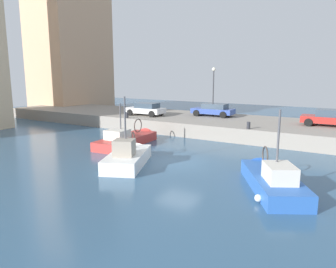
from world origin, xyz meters
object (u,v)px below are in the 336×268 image
at_px(fishing_boat_red, 129,143).
at_px(mooring_bollard_mid, 248,125).
at_px(fishing_boat_blue, 270,185).
at_px(fishing_boat_white, 129,162).
at_px(parked_car_blue, 213,110).
at_px(parked_car_red, 330,118).
at_px(parked_car_white, 146,109).
at_px(mooring_bollard_north, 127,115).
at_px(quay_streetlamp, 213,84).

bearing_deg(fishing_boat_red, mooring_bollard_mid, -58.00).
relative_size(fishing_boat_blue, fishing_boat_red, 0.92).
height_order(fishing_boat_white, parked_car_blue, fishing_boat_white).
distance_m(fishing_boat_red, parked_car_red, 16.35).
height_order(parked_car_red, parked_car_white, parked_car_red).
relative_size(parked_car_red, mooring_bollard_north, 7.67).
height_order(fishing_boat_red, mooring_bollard_north, fishing_boat_red).
bearing_deg(fishing_boat_red, parked_car_blue, -13.09).
relative_size(parked_car_blue, mooring_bollard_mid, 7.69).
bearing_deg(mooring_bollard_mid, quay_streetlamp, 44.28).
height_order(fishing_boat_white, mooring_bollard_mid, fishing_boat_white).
bearing_deg(fishing_boat_red, quay_streetlamp, -12.53).
bearing_deg(parked_car_red, mooring_bollard_mid, 132.85).
bearing_deg(quay_streetlamp, fishing_boat_white, -175.78).
bearing_deg(quay_streetlamp, parked_car_red, -94.55).
bearing_deg(fishing_boat_red, mooring_bollard_north, 40.17).
distance_m(fishing_boat_white, quay_streetlamp, 15.54).
xyz_separation_m(parked_car_white, quay_streetlamp, (3.15, -6.01, 2.58)).
xyz_separation_m(fishing_boat_blue, parked_car_white, (11.40, 15.52, 1.76)).
distance_m(fishing_boat_blue, parked_car_white, 19.34).
relative_size(parked_car_blue, mooring_bollard_north, 7.69).
xyz_separation_m(fishing_boat_red, parked_car_blue, (10.52, -2.45, 1.76)).
relative_size(fishing_boat_white, parked_car_red, 1.37).
distance_m(fishing_boat_blue, fishing_boat_red, 12.51).
xyz_separation_m(fishing_boat_red, mooring_bollard_north, (4.91, 4.14, 1.37)).
height_order(parked_car_white, mooring_bollard_mid, parked_car_white).
xyz_separation_m(mooring_bollard_mid, quay_streetlamp, (5.65, 5.51, 2.98)).
xyz_separation_m(parked_car_red, mooring_bollard_north, (-4.80, 17.17, -0.43)).
relative_size(parked_car_white, mooring_bollard_mid, 7.17).
height_order(fishing_boat_blue, parked_car_white, fishing_boat_blue).
bearing_deg(parked_car_white, fishing_boat_red, -153.65).
bearing_deg(mooring_bollard_mid, fishing_boat_white, 154.46).
distance_m(fishing_boat_white, mooring_bollard_mid, 10.32).
bearing_deg(parked_car_blue, fishing_boat_blue, -147.06).
relative_size(fishing_boat_white, mooring_bollard_north, 10.55).
bearing_deg(parked_car_white, parked_car_red, -82.15).
height_order(fishing_boat_white, quay_streetlamp, quay_streetlamp).
xyz_separation_m(fishing_boat_white, quay_streetlamp, (14.88, 1.10, 4.34)).
distance_m(fishing_boat_red, mooring_bollard_mid, 9.36).
bearing_deg(parked_car_red, fishing_boat_blue, 175.09).
bearing_deg(fishing_boat_blue, mooring_bollard_north, 60.89).
bearing_deg(parked_car_blue, fishing_boat_red, 166.91).
bearing_deg(parked_car_white, fishing_boat_white, -148.77).
xyz_separation_m(fishing_boat_blue, parked_car_red, (13.71, -1.18, 1.79)).
relative_size(mooring_bollard_mid, mooring_bollard_north, 1.00).
distance_m(fishing_boat_blue, fishing_boat_white, 8.41).
bearing_deg(quay_streetlamp, fishing_boat_blue, -146.86).
height_order(parked_car_blue, mooring_bollard_mid, parked_car_blue).
distance_m(fishing_boat_red, mooring_bollard_north, 6.57).
bearing_deg(mooring_bollard_north, parked_car_red, -74.39).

